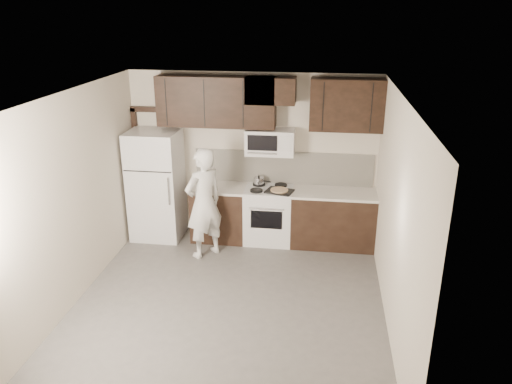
% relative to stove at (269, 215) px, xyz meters
% --- Properties ---
extents(floor, '(4.50, 4.50, 0.00)m').
position_rel_stove_xyz_m(floor, '(-0.30, -1.94, -0.46)').
color(floor, '#575451').
rests_on(floor, ground).
extents(back_wall, '(4.00, 0.00, 4.00)m').
position_rel_stove_xyz_m(back_wall, '(-0.30, 0.31, 0.89)').
color(back_wall, beige).
rests_on(back_wall, ground).
extents(ceiling, '(4.50, 4.50, 0.00)m').
position_rel_stove_xyz_m(ceiling, '(-0.30, -1.94, 2.24)').
color(ceiling, white).
rests_on(ceiling, back_wall).
extents(counter_run, '(2.95, 0.64, 0.91)m').
position_rel_stove_xyz_m(counter_run, '(0.30, 0.00, -0.00)').
color(counter_run, black).
rests_on(counter_run, floor).
extents(stove, '(0.76, 0.66, 0.94)m').
position_rel_stove_xyz_m(stove, '(0.00, 0.00, 0.00)').
color(stove, silver).
rests_on(stove, floor).
extents(backsplash, '(2.90, 0.02, 0.54)m').
position_rel_stove_xyz_m(backsplash, '(0.20, 0.30, 0.72)').
color(backsplash, silver).
rests_on(backsplash, counter_run).
extents(upper_cabinets, '(3.48, 0.35, 0.78)m').
position_rel_stove_xyz_m(upper_cabinets, '(-0.09, 0.14, 1.82)').
color(upper_cabinets, black).
rests_on(upper_cabinets, back_wall).
extents(microwave, '(0.76, 0.42, 0.40)m').
position_rel_stove_xyz_m(microwave, '(-0.00, 0.12, 1.19)').
color(microwave, silver).
rests_on(microwave, upper_cabinets).
extents(refrigerator, '(0.80, 0.76, 1.80)m').
position_rel_stove_xyz_m(refrigerator, '(-1.85, -0.05, 0.44)').
color(refrigerator, silver).
rests_on(refrigerator, floor).
extents(door_trim, '(0.50, 0.08, 2.12)m').
position_rel_stove_xyz_m(door_trim, '(-2.22, 0.27, 0.79)').
color(door_trim, black).
rests_on(door_trim, floor).
extents(saucepan, '(0.29, 0.17, 0.16)m').
position_rel_stove_xyz_m(saucepan, '(-0.18, 0.15, 0.52)').
color(saucepan, silver).
rests_on(saucepan, stove).
extents(baking_tray, '(0.48, 0.41, 0.02)m').
position_rel_stove_xyz_m(baking_tray, '(0.18, -0.12, 0.46)').
color(baking_tray, black).
rests_on(baking_tray, counter_run).
extents(pizza, '(0.34, 0.34, 0.02)m').
position_rel_stove_xyz_m(pizza, '(0.18, -0.12, 0.48)').
color(pizza, beige).
rests_on(pizza, baking_tray).
extents(person, '(0.73, 0.74, 1.73)m').
position_rel_stove_xyz_m(person, '(-0.91, -0.64, 0.40)').
color(person, white).
rests_on(person, floor).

